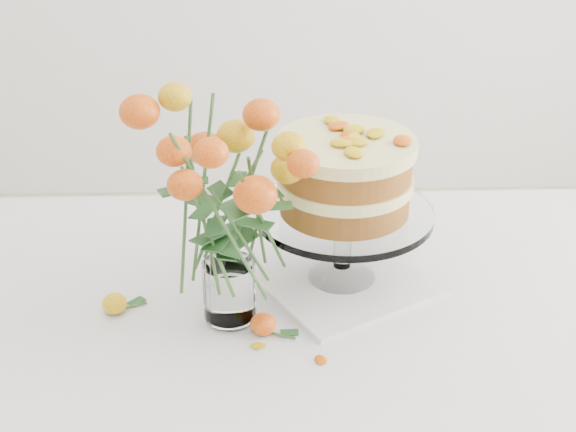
% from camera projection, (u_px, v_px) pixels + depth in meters
% --- Properties ---
extents(table, '(1.43, 0.93, 0.76)m').
position_uv_depth(table, '(326.00, 348.00, 1.44)').
color(table, tan).
rests_on(table, ground).
extents(napkin, '(0.39, 0.39, 0.01)m').
position_uv_depth(napkin, '(341.00, 278.00, 1.49)').
color(napkin, white).
rests_on(napkin, table).
extents(cake_stand, '(0.32, 0.32, 0.29)m').
position_uv_depth(cake_stand, '(345.00, 183.00, 1.39)').
color(cake_stand, white).
rests_on(cake_stand, napkin).
extents(rose_vase, '(0.33, 0.33, 0.45)m').
position_uv_depth(rose_vase, '(225.00, 181.00, 1.26)').
color(rose_vase, white).
rests_on(rose_vase, table).
extents(loose_rose_near, '(0.07, 0.05, 0.04)m').
position_uv_depth(loose_rose_near, '(115.00, 304.00, 1.39)').
color(loose_rose_near, yellow).
rests_on(loose_rose_near, table).
extents(loose_rose_far, '(0.08, 0.05, 0.04)m').
position_uv_depth(loose_rose_far, '(264.00, 324.00, 1.34)').
color(loose_rose_far, red).
rests_on(loose_rose_far, table).
extents(stray_petal_a, '(0.03, 0.02, 0.00)m').
position_uv_depth(stray_petal_a, '(258.00, 346.00, 1.31)').
color(stray_petal_a, gold).
rests_on(stray_petal_a, table).
extents(stray_petal_b, '(0.03, 0.02, 0.00)m').
position_uv_depth(stray_petal_b, '(321.00, 360.00, 1.28)').
color(stray_petal_b, gold).
rests_on(stray_petal_b, table).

